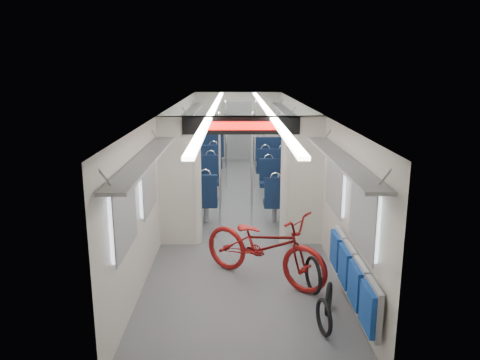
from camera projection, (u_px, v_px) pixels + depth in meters
The scene contains 14 objects.
carriage at pixel (240, 146), 9.87m from camera, with size 12.00×12.02×2.31m.
bicycle at pixel (264, 246), 6.91m from camera, with size 0.72×2.08×1.09m, color maroon.
flip_bench at pixel (352, 275), 5.84m from camera, with size 0.12×2.16×0.57m.
bike_hoop_a at pixel (324, 319), 5.55m from camera, with size 0.46×0.46×0.05m, color black.
bike_hoop_b at pixel (329, 301), 6.00m from camera, with size 0.44×0.44×0.05m, color black.
bike_hoop_c at pixel (313, 277), 6.57m from camera, with size 0.54×0.54×0.05m, color black.
seat_bay_near_left at pixel (198, 184), 10.43m from camera, with size 0.95×2.25×1.15m.
seat_bay_near_right at pixel (282, 187), 10.32m from camera, with size 0.91×2.06×1.10m.
seat_bay_far_left at pixel (207, 155), 14.02m from camera, with size 0.94×2.22×1.15m.
seat_bay_far_right at pixel (271, 158), 13.46m from camera, with size 0.94×2.20×1.14m.
stanchion_near_left at pixel (220, 171), 9.04m from camera, with size 0.04×0.04×2.30m, color silver.
stanchion_near_right at pixel (252, 171), 9.12m from camera, with size 0.04×0.04×2.30m, color silver.
stanchion_far_left at pixel (226, 145), 12.08m from camera, with size 0.04×0.04×2.30m, color silver.
stanchion_far_right at pixel (255, 145), 12.10m from camera, with size 0.04×0.04×2.30m, color silver.
Camera 1 is at (-0.11, -10.03, 3.11)m, focal length 35.00 mm.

